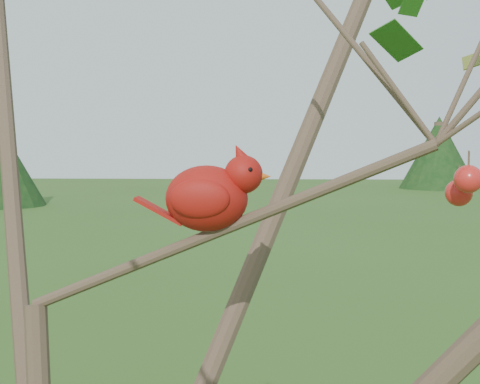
{
  "coord_description": "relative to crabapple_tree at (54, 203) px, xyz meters",
  "views": [
    {
      "loc": [
        0.32,
        -0.91,
        2.2
      ],
      "look_at": [
        0.27,
        0.08,
        2.13
      ],
      "focal_mm": 50.0,
      "sensor_mm": 36.0,
      "label": 1
    }
  ],
  "objects": [
    {
      "name": "crabapple_tree",
      "position": [
        0.0,
        0.0,
        0.0
      ],
      "size": [
        2.35,
        2.05,
        2.95
      ],
      "color": "#463526",
      "rests_on": "ground"
    },
    {
      "name": "cardinal",
      "position": [
        0.2,
        0.1,
        0.0
      ],
      "size": [
        0.21,
        0.11,
        0.14
      ],
      "rotation": [
        0.0,
        0.0,
        -0.03
      ],
      "color": "#A5150E",
      "rests_on": "ground"
    },
    {
      "name": "distant_trees",
      "position": [
        -0.82,
        24.95,
        -0.59
      ],
      "size": [
        40.26,
        17.29,
        3.5
      ],
      "color": "#463526",
      "rests_on": "ground"
    }
  ]
}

